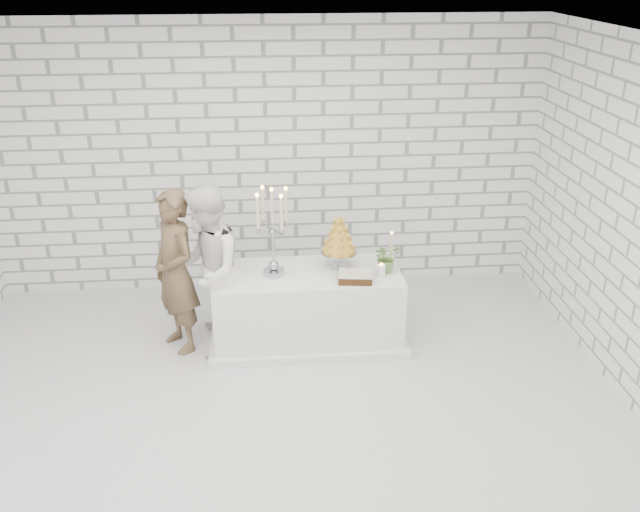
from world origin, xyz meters
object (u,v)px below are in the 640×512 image
(groom, at_px, (175,272))
(croquembouche, at_px, (339,242))
(candelabra, at_px, (273,232))
(cake_table, at_px, (307,307))
(bride, at_px, (207,271))

(groom, distance_m, croquembouche, 1.58)
(candelabra, xyz_separation_m, croquembouche, (0.63, 0.11, -0.16))
(cake_table, height_order, candelabra, candelabra)
(croquembouche, bearing_deg, groom, -177.06)
(cake_table, xyz_separation_m, croquembouche, (0.31, 0.08, 0.65))
(candelabra, bearing_deg, cake_table, 4.55)
(cake_table, relative_size, groom, 1.12)
(cake_table, distance_m, candelabra, 0.87)
(groom, bearing_deg, bride, 45.93)
(groom, distance_m, candelabra, 1.00)
(groom, xyz_separation_m, bride, (0.30, -0.06, 0.02))
(cake_table, height_order, croquembouche, croquembouche)
(candelabra, distance_m, croquembouche, 0.66)
(cake_table, distance_m, croquembouche, 0.73)
(groom, height_order, candelabra, candelabra)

